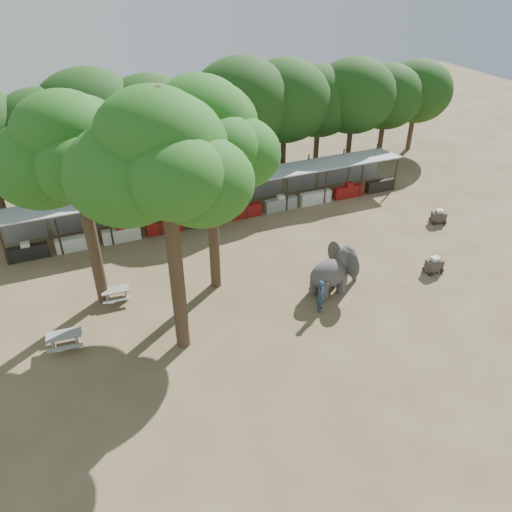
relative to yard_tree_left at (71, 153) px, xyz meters
name	(u,v)px	position (x,y,z in m)	size (l,w,h in m)	color
ground	(315,337)	(9.13, -7.19, -8.20)	(100.00, 100.00, 0.00)	brown
vendor_stalls	(220,200)	(9.13, 6.65, -7.02)	(28.00, 2.99, 2.80)	#A4A8AC
yard_tree_left	(71,153)	(0.00, 0.00, 0.00)	(7.10, 6.90, 11.02)	#332316
yard_tree_center	(160,161)	(3.00, -5.00, 1.01)	(7.10, 6.90, 12.04)	#332316
yard_tree_back	(204,136)	(6.00, -1.00, 0.34)	(7.10, 6.90, 11.36)	#332316
backdrop_trees	(194,117)	(9.13, 11.81, -2.69)	(46.46, 5.95, 8.33)	#332316
elephant	(335,270)	(11.95, -4.12, -6.93)	(3.41, 2.54, 2.55)	#3C3939
handler	(321,296)	(10.39, -5.42, -7.28)	(0.66, 0.44, 1.83)	#26384C
picnic_table_near	(65,338)	(-2.04, -3.25, -7.68)	(1.73, 1.59, 0.80)	gray
picnic_table_far	(116,293)	(0.76, -0.50, -7.73)	(1.52, 1.38, 0.72)	gray
cart_front	(434,265)	(18.18, -4.83, -7.70)	(1.04, 0.68, 1.01)	#352924
cart_back	(439,216)	(22.43, -0.13, -7.71)	(1.17, 0.95, 0.99)	#352924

